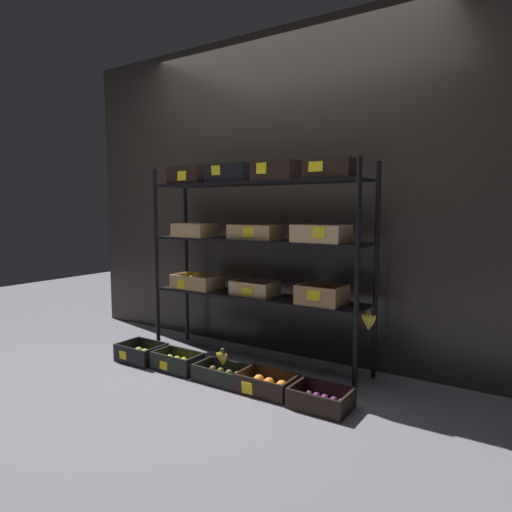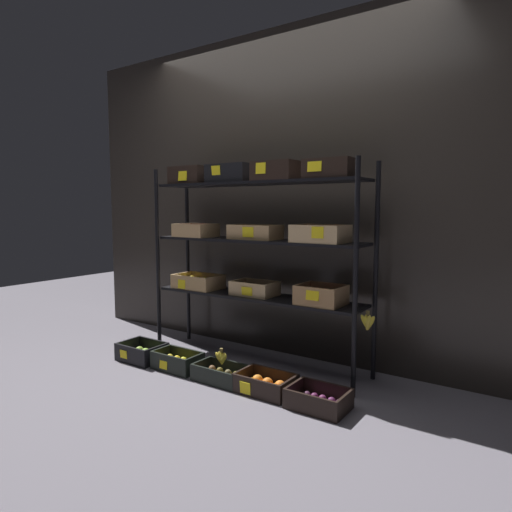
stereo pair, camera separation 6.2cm
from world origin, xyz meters
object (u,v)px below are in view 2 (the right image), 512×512
at_px(crate_ground_kiwi, 221,375).
at_px(crate_ground_plum, 318,401).
at_px(crate_ground_orange, 265,385).
at_px(display_rack, 254,234).
at_px(crate_ground_lemon, 177,362).
at_px(crate_ground_apple_green, 142,354).
at_px(banana_bunch_loose, 222,358).

relative_size(crate_ground_kiwi, crate_ground_plum, 1.06).
distance_m(crate_ground_orange, crate_ground_plum, 0.38).
bearing_deg(crate_ground_kiwi, crate_ground_orange, 1.93).
bearing_deg(crate_ground_plum, display_rack, 150.24).
bearing_deg(display_rack, crate_ground_lemon, -131.29).
xyz_separation_m(display_rack, crate_ground_apple_green, (-0.75, -0.44, -0.93)).
bearing_deg(crate_ground_apple_green, crate_ground_plum, 0.13).
bearing_deg(display_rack, banana_bunch_loose, -86.31).
relative_size(crate_ground_lemon, banana_bunch_loose, 3.03).
height_order(display_rack, crate_ground_apple_green, display_rack).
height_order(crate_ground_orange, crate_ground_plum, crate_ground_orange).
bearing_deg(crate_ground_plum, crate_ground_orange, 177.50).
bearing_deg(crate_ground_kiwi, crate_ground_plum, -0.38).
distance_m(crate_ground_apple_green, crate_ground_orange, 1.13).
height_order(crate_ground_orange, banana_bunch_loose, banana_bunch_loose).
relative_size(crate_ground_orange, banana_bunch_loose, 3.12).
bearing_deg(banana_bunch_loose, display_rack, 93.69).
relative_size(display_rack, crate_ground_kiwi, 4.98).
distance_m(display_rack, crate_ground_apple_green, 1.27).
xyz_separation_m(crate_ground_orange, banana_bunch_loose, (-0.35, -0.01, 0.12)).
relative_size(display_rack, crate_ground_plum, 5.25).
bearing_deg(banana_bunch_loose, crate_ground_kiwi, -161.60).
height_order(crate_ground_apple_green, crate_ground_lemon, crate_ground_apple_green).
xyz_separation_m(crate_ground_kiwi, crate_ground_plum, (0.74, -0.00, -0.00)).
distance_m(crate_ground_apple_green, crate_ground_lemon, 0.37).
bearing_deg(crate_ground_apple_green, crate_ground_kiwi, 0.61).
bearing_deg(crate_ground_orange, crate_ground_apple_green, -178.98).
xyz_separation_m(crate_ground_apple_green, crate_ground_orange, (1.13, 0.02, -0.00)).
distance_m(crate_ground_kiwi, crate_ground_plum, 0.74).
bearing_deg(banana_bunch_loose, crate_ground_lemon, -179.06).
height_order(crate_ground_lemon, crate_ground_plum, crate_ground_lemon).
xyz_separation_m(crate_ground_lemon, banana_bunch_loose, (0.41, 0.01, 0.11)).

